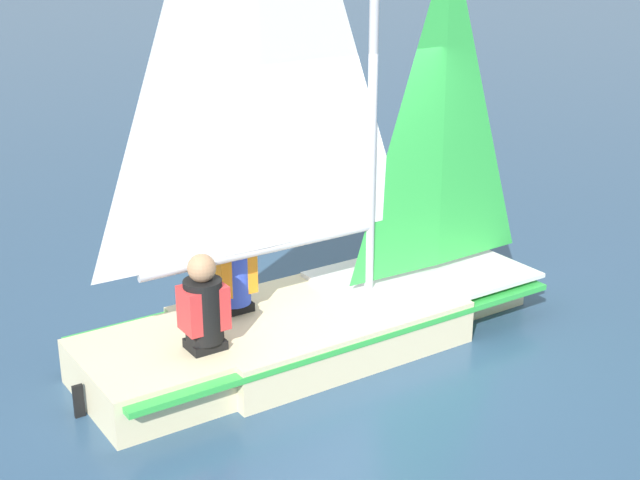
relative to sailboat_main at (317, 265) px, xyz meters
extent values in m
plane|color=#2D4C6B|center=(0.00, -0.03, -0.76)|extent=(260.00, 260.00, 0.00)
cube|color=beige|center=(0.00, -0.03, -0.57)|extent=(1.67, 2.46, 0.38)
cube|color=beige|center=(-0.19, -1.65, -0.57)|extent=(0.88, 1.05, 0.38)
cube|color=beige|center=(0.19, 1.60, -0.57)|extent=(1.30, 1.10, 0.38)
cube|color=green|center=(0.00, -0.03, -0.45)|extent=(1.89, 4.25, 0.05)
cube|color=silver|center=(-0.14, -1.17, -0.36)|extent=(1.51, 2.03, 0.04)
cylinder|color=#B7B7BC|center=(-0.06, -0.55, 2.03)|extent=(0.08, 0.08, 4.83)
cylinder|color=#B7B7BC|center=(0.06, 0.52, 0.25)|extent=(0.32, 2.15, 0.07)
pyramid|color=green|center=(-0.16, -1.33, 1.22)|extent=(0.21, 1.41, 3.00)
cube|color=black|center=(0.25, 2.14, -0.63)|extent=(0.04, 0.08, 0.27)
cube|color=black|center=(0.39, 0.61, -0.53)|extent=(0.27, 0.31, 0.45)
cylinder|color=blue|center=(0.39, 0.61, -0.05)|extent=(0.33, 0.33, 0.50)
cube|color=orange|center=(0.39, 0.61, -0.03)|extent=(0.30, 0.37, 0.35)
sphere|color=#A87A56|center=(0.39, 0.61, 0.30)|extent=(0.22, 0.22, 0.22)
cylinder|color=white|center=(0.39, 0.61, 0.38)|extent=(0.23, 0.23, 0.06)
cube|color=black|center=(-0.05, 1.19, -0.53)|extent=(0.27, 0.31, 0.45)
cylinder|color=black|center=(-0.05, 1.19, -0.05)|extent=(0.33, 0.33, 0.50)
cube|color=red|center=(-0.05, 1.19, -0.03)|extent=(0.30, 0.37, 0.35)
sphere|color=#A87A56|center=(-0.05, 1.19, 0.30)|extent=(0.22, 0.22, 0.22)
camera|label=1|loc=(-5.39, 4.54, 2.80)|focal=50.00mm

